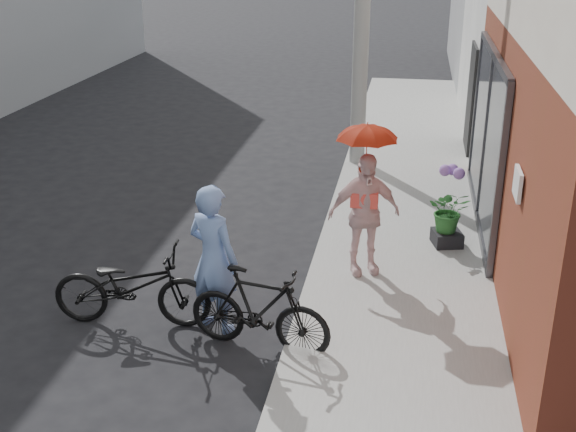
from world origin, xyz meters
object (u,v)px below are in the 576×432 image
(bike_right, at_px, (259,310))
(planter, at_px, (447,238))
(kimono_woman, at_px, (364,214))
(officer, at_px, (214,259))
(bike_left, at_px, (132,286))

(bike_right, xyz_separation_m, planter, (2.05, 2.86, -0.26))
(planter, bearing_deg, kimono_woman, -137.03)
(officer, bearing_deg, bike_left, 28.59)
(planter, bearing_deg, bike_right, -125.62)
(bike_right, relative_size, kimono_woman, 1.01)
(officer, relative_size, bike_left, 0.95)
(bike_left, xyz_separation_m, kimono_woman, (2.48, 1.55, 0.43))
(bike_right, height_order, kimono_woman, kimono_woman)
(officer, distance_m, bike_right, 0.79)
(bike_left, bearing_deg, kimono_woman, -62.84)
(kimono_woman, xyz_separation_m, planter, (1.10, 1.03, -0.69))
(bike_right, height_order, planter, bike_right)
(officer, height_order, bike_left, officer)
(officer, distance_m, bike_left, 1.02)
(bike_left, height_order, kimono_woman, kimono_woman)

